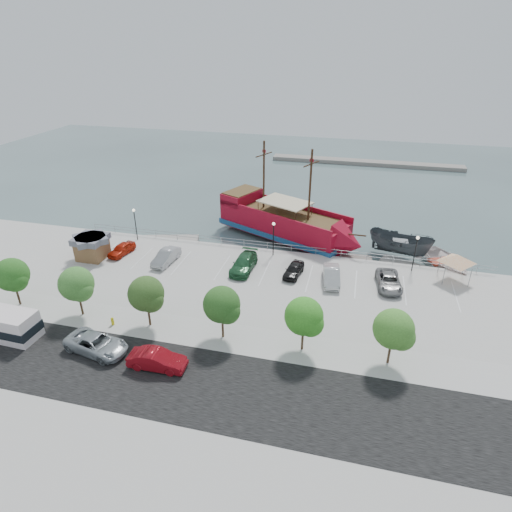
# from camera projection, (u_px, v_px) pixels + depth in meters

# --- Properties ---
(ground) EXTENTS (160.00, 160.00, 0.00)m
(ground) POSITION_uv_depth(u_px,v_px,m) (260.00, 290.00, 46.55)
(ground) COLOR #3D4F51
(land_slab) EXTENTS (100.00, 58.00, 1.20)m
(land_slab) POSITION_uv_depth(u_px,v_px,m) (187.00, 447.00, 28.27)
(land_slab) COLOR #ADACA9
(land_slab) RESTS_ON ground
(street) EXTENTS (100.00, 8.00, 0.04)m
(street) POSITION_uv_depth(u_px,v_px,m) (211.00, 387.00, 32.30)
(street) COLOR black
(street) RESTS_ON land_slab
(sidewalk) EXTENTS (100.00, 4.00, 0.05)m
(sidewalk) POSITION_uv_depth(u_px,v_px,m) (234.00, 338.00, 37.47)
(sidewalk) COLOR #AEADAC
(sidewalk) RESTS_ON land_slab
(seawall_railing) EXTENTS (50.00, 0.06, 1.00)m
(seawall_railing) POSITION_uv_depth(u_px,v_px,m) (275.00, 247.00, 52.58)
(seawall_railing) COLOR gray
(seawall_railing) RESTS_ON land_slab
(far_shore) EXTENTS (40.00, 3.00, 0.80)m
(far_shore) POSITION_uv_depth(u_px,v_px,m) (365.00, 163.00, 91.62)
(far_shore) COLOR gray
(far_shore) RESTS_ON ground
(pirate_ship) EXTENTS (21.09, 13.76, 13.24)m
(pirate_ship) POSITION_uv_depth(u_px,v_px,m) (292.00, 226.00, 56.65)
(pirate_ship) COLOR maroon
(pirate_ship) RESTS_ON ground
(patrol_boat) EXTENTS (8.45, 5.43, 3.06)m
(patrol_boat) POSITION_uv_depth(u_px,v_px,m) (400.00, 246.00, 52.73)
(patrol_boat) COLOR #3B4146
(patrol_boat) RESTS_ON ground
(speedboat) EXTENTS (7.84, 8.67, 1.47)m
(speedboat) POSITION_uv_depth(u_px,v_px,m) (445.00, 263.00, 50.39)
(speedboat) COLOR silver
(speedboat) RESTS_ON ground
(dock_west) EXTENTS (7.76, 4.01, 0.43)m
(dock_west) POSITION_uv_depth(u_px,v_px,m) (170.00, 239.00, 57.55)
(dock_west) COLOR gray
(dock_west) RESTS_ON ground
(dock_mid) EXTENTS (7.78, 2.37, 0.44)m
(dock_mid) POSITION_uv_depth(u_px,v_px,m) (339.00, 258.00, 52.70)
(dock_mid) COLOR slate
(dock_mid) RESTS_ON ground
(dock_east) EXTENTS (6.72, 4.39, 0.37)m
(dock_east) POSITION_uv_depth(u_px,v_px,m) (408.00, 266.00, 50.96)
(dock_east) COLOR #98958E
(dock_east) RESTS_ON ground
(shed) EXTENTS (3.40, 3.40, 2.80)m
(shed) POSITION_uv_depth(u_px,v_px,m) (92.00, 246.00, 50.41)
(shed) COLOR brown
(shed) RESTS_ON land_slab
(canopy_tent) EXTENTS (4.42, 4.42, 3.49)m
(canopy_tent) POSITION_uv_depth(u_px,v_px,m) (458.00, 255.00, 45.12)
(canopy_tent) COLOR slate
(canopy_tent) RESTS_ON land_slab
(street_van) EXTENTS (5.89, 3.51, 1.54)m
(street_van) POSITION_uv_depth(u_px,v_px,m) (96.00, 344.00, 35.62)
(street_van) COLOR #949DA2
(street_van) RESTS_ON street
(street_sedan) EXTENTS (4.73, 1.79, 1.54)m
(street_sedan) POSITION_uv_depth(u_px,v_px,m) (157.00, 360.00, 33.85)
(street_sedan) COLOR maroon
(street_sedan) RESTS_ON street
(fire_hydrant) EXTENTS (0.29, 0.29, 0.83)m
(fire_hydrant) POSITION_uv_depth(u_px,v_px,m) (112.00, 321.00, 39.02)
(fire_hydrant) COLOR yellow
(fire_hydrant) RESTS_ON sidewalk
(lamp_post_left) EXTENTS (0.36, 0.36, 4.28)m
(lamp_post_left) POSITION_uv_depth(u_px,v_px,m) (135.00, 219.00, 54.22)
(lamp_post_left) COLOR black
(lamp_post_left) RESTS_ON land_slab
(lamp_post_mid) EXTENTS (0.36, 0.36, 4.28)m
(lamp_post_mid) POSITION_uv_depth(u_px,v_px,m) (273.00, 233.00, 50.35)
(lamp_post_mid) COLOR black
(lamp_post_mid) RESTS_ON land_slab
(lamp_post_right) EXTENTS (0.36, 0.36, 4.28)m
(lamp_post_right) POSITION_uv_depth(u_px,v_px,m) (416.00, 247.00, 46.90)
(lamp_post_right) COLOR black
(lamp_post_right) RESTS_ON land_slab
(tree_a) EXTENTS (3.30, 3.20, 5.00)m
(tree_a) POSITION_uv_depth(u_px,v_px,m) (13.00, 276.00, 40.60)
(tree_a) COLOR #473321
(tree_a) RESTS_ON sidewalk
(tree_b) EXTENTS (3.30, 3.20, 5.00)m
(tree_b) POSITION_uv_depth(u_px,v_px,m) (77.00, 285.00, 39.09)
(tree_b) COLOR #473321
(tree_b) RESTS_ON sidewalk
(tree_c) EXTENTS (3.30, 3.20, 5.00)m
(tree_c) POSITION_uv_depth(u_px,v_px,m) (147.00, 295.00, 37.59)
(tree_c) COLOR #473321
(tree_c) RESTS_ON sidewalk
(tree_d) EXTENTS (3.30, 3.20, 5.00)m
(tree_d) POSITION_uv_depth(u_px,v_px,m) (223.00, 306.00, 36.08)
(tree_d) COLOR #473321
(tree_d) RESTS_ON sidewalk
(tree_e) EXTENTS (3.30, 3.20, 5.00)m
(tree_e) POSITION_uv_depth(u_px,v_px,m) (305.00, 318.00, 34.57)
(tree_e) COLOR #473321
(tree_e) RESTS_ON sidewalk
(tree_f) EXTENTS (3.30, 3.20, 5.00)m
(tree_f) POSITION_uv_depth(u_px,v_px,m) (395.00, 331.00, 33.07)
(tree_f) COLOR #473321
(tree_f) RESTS_ON sidewalk
(parked_car_a) EXTENTS (2.25, 4.17, 1.35)m
(parked_car_a) POSITION_uv_depth(u_px,v_px,m) (122.00, 249.00, 51.60)
(parked_car_a) COLOR red
(parked_car_a) RESTS_ON land_slab
(parked_car_b) EXTENTS (2.03, 4.73, 1.52)m
(parked_car_b) POSITION_uv_depth(u_px,v_px,m) (166.00, 257.00, 49.63)
(parked_car_b) COLOR #9C9EA0
(parked_car_b) RESTS_ON land_slab
(parked_car_d) EXTENTS (2.39, 5.51, 1.58)m
(parked_car_d) POSITION_uv_depth(u_px,v_px,m) (244.00, 264.00, 48.11)
(parked_car_d) COLOR #245A33
(parked_car_d) RESTS_ON land_slab
(parked_car_e) EXTENTS (2.17, 4.17, 1.35)m
(parked_car_e) POSITION_uv_depth(u_px,v_px,m) (294.00, 270.00, 47.07)
(parked_car_e) COLOR black
(parked_car_e) RESTS_ON land_slab
(parked_car_f) EXTENTS (2.25, 4.92, 1.57)m
(parked_car_f) POSITION_uv_depth(u_px,v_px,m) (332.00, 276.00, 45.71)
(parked_car_f) COLOR silver
(parked_car_f) RESTS_ON land_slab
(parked_car_g) EXTENTS (2.88, 5.29, 1.41)m
(parked_car_g) POSITION_uv_depth(u_px,v_px,m) (389.00, 281.00, 44.83)
(parked_car_g) COLOR gray
(parked_car_g) RESTS_ON land_slab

